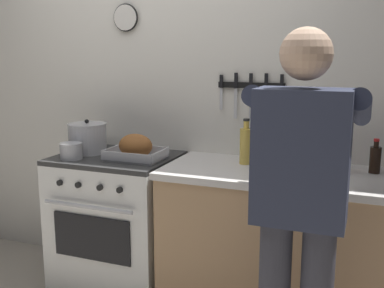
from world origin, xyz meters
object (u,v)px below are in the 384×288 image
Objects in this scene: bottle_wine_red at (341,148)px; stock_pot at (88,138)px; saucepan at (71,151)px; bottle_cooking_oil at (246,145)px; bottle_dish_soap at (267,146)px; bottle_soy_sauce at (375,159)px; roasting_pan at (136,148)px; stove at (118,221)px; person_cook at (300,199)px; cutting_board at (302,175)px.

stock_pot is at bearing -177.09° from bottle_wine_red.
saucepan is 0.43× the size of bottle_wine_red.
bottle_wine_red reaches higher than bottle_cooking_oil.
bottle_dish_soap is 0.14m from bottle_cooking_oil.
saucepan is (0.01, -0.19, -0.05)m from stock_pot.
bottle_dish_soap is 0.62m from bottle_soy_sauce.
bottle_wine_red is 1.20× the size of bottle_cooking_oil.
roasting_pan is at bearing 19.36° from saucepan.
person_cook reaches higher than stove.
stove is at bearing -3.35° from stock_pot.
saucepan is at bearing -165.38° from bottle_cooking_oil.
bottle_cooking_oil is at bearing 11.80° from roasting_pan.
bottle_dish_soap is at bearing 20.21° from person_cook.
cutting_board is at bearing -46.20° from bottle_dish_soap.
bottle_wine_red reaches higher than cutting_board.
saucepan is at bearing -139.79° from stove.
cutting_board is at bearing -27.07° from bottle_cooking_oil.
stove is 0.55m from roasting_pan.
bottle_dish_soap is at bearing 16.99° from saucepan.
person_cook reaches higher than bottle_wine_red.
stock_pot reaches higher than stove.
bottle_wine_red is 0.45m from bottle_dish_soap.
person_cook is 0.76m from bottle_wine_red.
stock_pot is at bearing 176.65° from stove.
bottle_soy_sauce reaches higher than stove.
person_cook is 11.73× the size of saucepan.
bottle_wine_red is at bearing -10.48° from bottle_dish_soap.
bottle_wine_red reaches higher than roasting_pan.
bottle_dish_soap reaches higher than bottle_soy_sauce.
stove is at bearing -174.85° from bottle_soy_sauce.
stock_pot is 1.81× the size of saucepan.
bottle_dish_soap is at bearing 176.84° from bottle_soy_sauce.
stove is 4.63× the size of bottle_soy_sauce.
person_cook is 0.85m from bottle_soy_sauce.
bottle_cooking_oil is (0.67, 0.14, 0.04)m from roasting_pan.
roasting_pan is at bearing -14.75° from stove.
cutting_board is 0.29m from bottle_wine_red.
roasting_pan is 1.28× the size of bottle_cooking_oil.
stove is at bearing 61.63° from person_cook.
stock_pot reaches higher than saucepan.
stock_pot is at bearing 171.57° from roasting_pan.
bottle_cooking_oil is at bearing -143.34° from bottle_dish_soap.
stock_pot is 1.80m from bottle_soy_sauce.
stove is 1.67m from bottle_soy_sauce.
bottle_cooking_oil is at bearing 14.62° from saucepan.
person_cook is (1.28, -0.66, 0.50)m from stove.
cutting_board is (1.21, -0.09, 0.46)m from stove.
roasting_pan is 1.81× the size of bottle_soy_sauce.
bottle_soy_sauce is at bearing 10.24° from saucepan.
bottle_soy_sauce is (0.29, 0.80, 0.03)m from person_cook.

